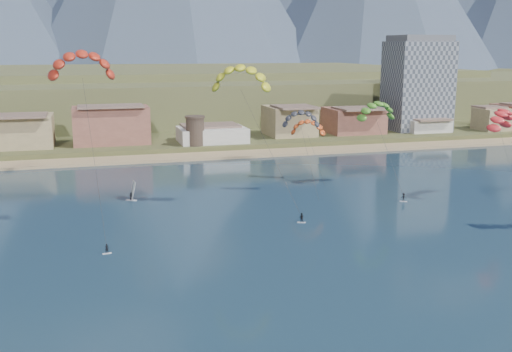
{
  "coord_description": "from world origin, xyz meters",
  "views": [
    {
      "loc": [
        -24.8,
        -55.19,
        29.31
      ],
      "look_at": [
        0.0,
        32.0,
        10.0
      ],
      "focal_mm": 41.79,
      "sensor_mm": 36.0,
      "label": 1
    }
  ],
  "objects_px": {
    "apartment_tower": "(418,84)",
    "kitesurfer_red": "(81,60)",
    "windsurfer": "(132,194)",
    "watchtower": "(195,130)",
    "kitesurfer_green": "(377,109)",
    "kitesurfer_yellow": "(241,74)"
  },
  "relations": [
    {
      "from": "apartment_tower",
      "to": "kitesurfer_red",
      "type": "distance_m",
      "value": 140.3
    },
    {
      "from": "apartment_tower",
      "to": "watchtower",
      "type": "distance_m",
      "value": 82.02
    },
    {
      "from": "kitesurfer_yellow",
      "to": "windsurfer",
      "type": "bearing_deg",
      "value": 151.01
    },
    {
      "from": "kitesurfer_yellow",
      "to": "apartment_tower",
      "type": "bearing_deg",
      "value": 43.15
    },
    {
      "from": "kitesurfer_green",
      "to": "windsurfer",
      "type": "xyz_separation_m",
      "value": [
        -52.0,
        1.45,
        -15.71
      ]
    },
    {
      "from": "kitesurfer_yellow",
      "to": "windsurfer",
      "type": "distance_m",
      "value": 32.62
    },
    {
      "from": "apartment_tower",
      "to": "kitesurfer_yellow",
      "type": "bearing_deg",
      "value": -136.85
    },
    {
      "from": "kitesurfer_red",
      "to": "kitesurfer_green",
      "type": "distance_m",
      "value": 63.66
    },
    {
      "from": "kitesurfer_red",
      "to": "kitesurfer_green",
      "type": "relative_size",
      "value": 1.43
    },
    {
      "from": "kitesurfer_yellow",
      "to": "windsurfer",
      "type": "relative_size",
      "value": 7.52
    },
    {
      "from": "kitesurfer_green",
      "to": "watchtower",
      "type": "bearing_deg",
      "value": 118.95
    },
    {
      "from": "watchtower",
      "to": "kitesurfer_yellow",
      "type": "relative_size",
      "value": 0.3
    },
    {
      "from": "apartment_tower",
      "to": "kitesurfer_yellow",
      "type": "height_order",
      "value": "apartment_tower"
    },
    {
      "from": "apartment_tower",
      "to": "watchtower",
      "type": "bearing_deg",
      "value": -170.07
    },
    {
      "from": "windsurfer",
      "to": "apartment_tower",
      "type": "bearing_deg",
      "value": 33.05
    },
    {
      "from": "kitesurfer_green",
      "to": "windsurfer",
      "type": "distance_m",
      "value": 54.34
    },
    {
      "from": "apartment_tower",
      "to": "windsurfer",
      "type": "relative_size",
      "value": 8.28
    },
    {
      "from": "watchtower",
      "to": "kitesurfer_yellow",
      "type": "bearing_deg",
      "value": -92.28
    },
    {
      "from": "watchtower",
      "to": "kitesurfer_red",
      "type": "distance_m",
      "value": 81.2
    },
    {
      "from": "watchtower",
      "to": "windsurfer",
      "type": "bearing_deg",
      "value": -112.9
    },
    {
      "from": "apartment_tower",
      "to": "kitesurfer_red",
      "type": "xyz_separation_m",
      "value": [
        -110.16,
        -86.32,
        9.83
      ]
    },
    {
      "from": "kitesurfer_yellow",
      "to": "kitesurfer_green",
      "type": "height_order",
      "value": "kitesurfer_yellow"
    }
  ]
}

